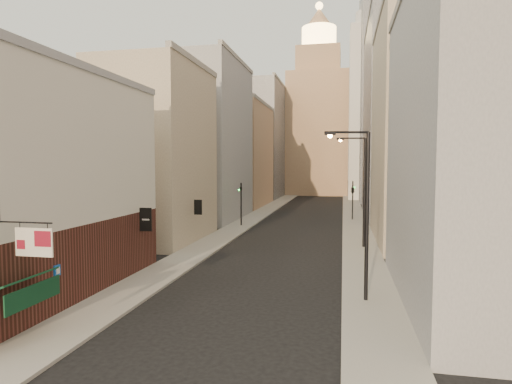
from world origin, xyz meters
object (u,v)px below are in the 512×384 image
(streetlamp_near, at_px, (363,206))
(traffic_light_right, at_px, (353,190))
(white_tower, at_px, (370,107))
(streetlamp_mid, at_px, (362,185))
(traffic_light_left, at_px, (241,195))
(clock_tower, at_px, (318,120))

(streetlamp_near, distance_m, traffic_light_right, 32.87)
(white_tower, distance_m, streetlamp_near, 68.33)
(streetlamp_near, height_order, traffic_light_right, streetlamp_near)
(streetlamp_near, bearing_deg, streetlamp_mid, 75.48)
(white_tower, distance_m, traffic_light_left, 47.36)
(streetlamp_mid, distance_m, traffic_light_left, 16.66)
(clock_tower, distance_m, traffic_light_right, 50.43)
(streetlamp_near, distance_m, traffic_light_left, 27.92)
(clock_tower, height_order, traffic_light_left, clock_tower)
(white_tower, bearing_deg, streetlamp_mid, -93.82)
(white_tower, xyz_separation_m, streetlamp_near, (-4.02, -66.85, -13.60))
(streetlamp_near, height_order, traffic_light_left, streetlamp_near)
(traffic_light_left, relative_size, traffic_light_right, 1.00)
(clock_tower, xyz_separation_m, traffic_light_left, (-5.39, -55.85, -13.96))
(streetlamp_mid, height_order, traffic_light_right, streetlamp_mid)
(white_tower, bearing_deg, traffic_light_right, -96.39)
(streetlamp_mid, relative_size, traffic_light_left, 1.87)
(streetlamp_mid, bearing_deg, white_tower, 76.07)
(white_tower, height_order, traffic_light_right, white_tower)
(white_tower, xyz_separation_m, streetlamp_mid, (-3.49, -52.26, -13.27))
(traffic_light_left, xyz_separation_m, traffic_light_right, (12.58, 7.86, 0.25))
(streetlamp_mid, bearing_deg, traffic_light_left, 130.99)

